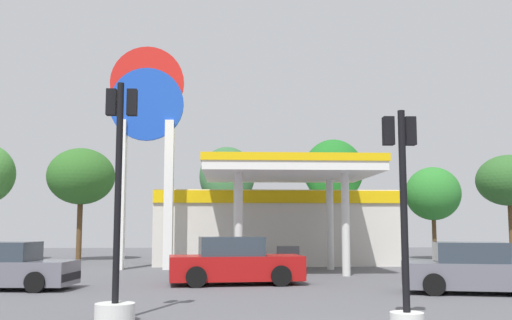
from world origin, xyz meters
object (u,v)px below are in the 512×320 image
object	(u,v)px
tree_5	(509,181)
tree_4	(433,194)
traffic_signal_1	(117,247)
tree_1	(81,177)
tree_3	(333,171)
car_0	(475,270)
car_2	(235,263)
station_pole_sign	(146,130)
traffic_signal_0	(404,238)
tree_2	(227,177)
car_1	(6,268)

from	to	relation	value
tree_5	tree_4	bearing A→B (deg)	-158.40
traffic_signal_1	tree_5	distance (m)	31.44
traffic_signal_1	tree_1	distance (m)	22.75
tree_1	tree_5	size ratio (longest dim) A/B	0.99
traffic_signal_1	tree_1	world-z (taller)	tree_1
tree_3	tree_4	xyz separation A→B (m)	(5.63, -1.47, -1.45)
tree_3	tree_5	distance (m)	11.41
car_0	tree_3	size ratio (longest dim) A/B	0.61
tree_3	tree_5	xyz separation A→B (m)	(11.37, 0.80, -0.47)
car_0	traffic_signal_1	distance (m)	10.51
car_2	tree_5	world-z (taller)	tree_5
traffic_signal_1	tree_5	bearing A→B (deg)	49.87
station_pole_sign	traffic_signal_0	world-z (taller)	station_pole_sign
car_2	tree_2	distance (m)	16.71
tree_2	tree_5	xyz separation A→B (m)	(17.87, 0.20, -0.14)
station_pole_sign	traffic_signal_0	bearing A→B (deg)	-65.35
car_0	car_1	size ratio (longest dim) A/B	1.05
station_pole_sign	car_0	bearing A→B (deg)	-42.68
tree_4	car_1	bearing A→B (deg)	-140.83
traffic_signal_1	station_pole_sign	bearing A→B (deg)	95.76
car_2	traffic_signal_0	world-z (taller)	traffic_signal_0
traffic_signal_0	tree_1	distance (m)	25.81
tree_2	tree_3	world-z (taller)	tree_3
station_pole_sign	car_1	distance (m)	10.56
traffic_signal_0	tree_3	world-z (taller)	tree_3
car_1	car_2	size ratio (longest dim) A/B	0.91
traffic_signal_1	traffic_signal_0	bearing A→B (deg)	-10.59
traffic_signal_1	tree_4	world-z (taller)	tree_4
car_0	tree_4	world-z (taller)	tree_4
station_pole_sign	tree_1	xyz separation A→B (m)	(-4.63, 7.08, -1.59)
tree_2	traffic_signal_0	bearing A→B (deg)	-82.10
tree_3	car_1	bearing A→B (deg)	-128.18
station_pole_sign	car_2	xyz separation A→B (m)	(4.03, -7.05, -5.65)
traffic_signal_0	tree_1	bearing A→B (deg)	117.47
tree_5	tree_3	bearing A→B (deg)	-175.99
traffic_signal_0	tree_5	distance (m)	29.01
station_pole_sign	traffic_signal_0	size ratio (longest dim) A/B	2.45
tree_1	tree_5	xyz separation A→B (m)	(26.25, 2.24, 0.05)
station_pole_sign	tree_3	xyz separation A→B (m)	(10.25, 8.52, -1.07)
traffic_signal_1	tree_4	xyz separation A→B (m)	(14.41, 21.63, 2.35)
traffic_signal_1	car_1	bearing A→B (deg)	125.79
car_0	tree_2	size ratio (longest dim) A/B	0.64
car_1	traffic_signal_1	bearing A→B (deg)	-54.21
tree_1	tree_2	bearing A→B (deg)	13.64
car_1	tree_5	xyz separation A→B (m)	(24.64, 17.67, 4.17)
tree_1	traffic_signal_0	bearing A→B (deg)	-62.53
car_2	traffic_signal_1	world-z (taller)	traffic_signal_1
station_pole_sign	traffic_signal_1	size ratio (longest dim) A/B	2.08
traffic_signal_1	tree_2	xyz separation A→B (m)	(2.28, 23.70, 3.47)
station_pole_sign	tree_4	size ratio (longest dim) A/B	1.90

